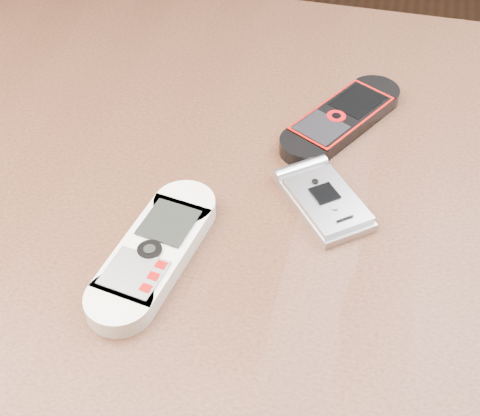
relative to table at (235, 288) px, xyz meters
name	(u,v)px	position (x,y,z in m)	size (l,w,h in m)	color
table	(235,288)	(0.00, 0.00, 0.00)	(1.20, 0.80, 0.75)	black
nokia_white	(154,252)	(-0.05, -0.07, 0.11)	(0.05, 0.17, 0.02)	white
nokia_black_red	(342,118)	(0.07, 0.15, 0.11)	(0.05, 0.17, 0.02)	black
motorola_razr	(325,201)	(0.08, 0.03, 0.11)	(0.05, 0.10, 0.02)	#BCBCC1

